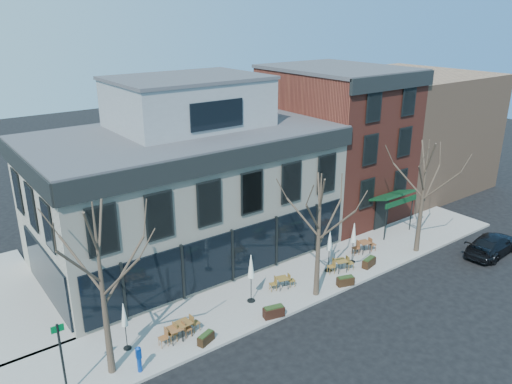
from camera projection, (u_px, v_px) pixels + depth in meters
ground at (232, 284)px, 29.01m from camera, size 120.00×120.00×0.00m
sidewalk_front at (298, 281)px, 29.20m from camera, size 33.50×4.70×0.15m
corner_building at (186, 185)px, 31.26m from camera, size 18.39×10.39×11.10m
red_brick_building at (335, 141)px, 38.17m from camera, size 8.20×11.78×11.18m
bg_building at (405, 129)px, 44.79m from camera, size 12.00×12.00×10.00m
tree_corner at (103, 289)px, 20.37m from camera, size 3.93×3.98×7.92m
tree_mid at (319, 234)px, 26.48m from camera, size 3.50×3.55×7.04m
tree_right at (423, 195)px, 31.48m from camera, size 3.72×3.77×7.48m
sign_pole at (62, 356)px, 19.75m from camera, size 0.50×0.10×3.40m
parked_sedan at (493, 244)px, 32.42m from camera, size 4.87×2.28×1.38m
call_box at (139, 358)px, 21.52m from camera, size 0.26×0.26×1.31m
cafe_set_0 at (175, 333)px, 23.59m from camera, size 1.69×0.69×0.89m
cafe_set_1 at (184, 328)px, 23.96m from camera, size 1.79×0.76×0.93m
cafe_set_3 at (282, 282)px, 28.14m from camera, size 1.60×0.78×0.82m
cafe_set_4 at (341, 264)px, 29.99m from camera, size 1.78×0.90×0.91m
cafe_set_5 at (364, 246)px, 32.35m from camera, size 1.82×0.84×0.93m
umbrella_0 at (124, 317)px, 22.64m from camera, size 0.39×0.39×2.42m
umbrella_2 at (251, 269)px, 26.37m from camera, size 0.45×0.45×2.78m
umbrella_3 at (330, 242)px, 29.55m from camera, size 0.43×0.43×2.70m
umbrella_4 at (354, 235)px, 30.62m from camera, size 0.43×0.43×2.66m
planter_0 at (206, 338)px, 23.55m from camera, size 0.98×0.65×0.51m
planter_1 at (274, 312)px, 25.55m from camera, size 1.16×0.69×0.61m
planter_2 at (345, 281)px, 28.53m from camera, size 1.07×0.69×0.56m
planter_3 at (369, 262)px, 30.63m from camera, size 1.10×0.63×0.58m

